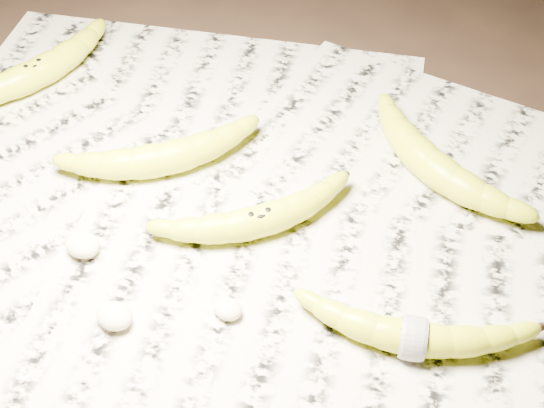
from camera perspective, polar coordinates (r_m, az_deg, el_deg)
The scene contains 11 objects.
ground at distance 0.77m, azimuth -0.37°, elevation -2.14°, with size 3.00×3.00×0.00m, color black.
newspaper_patch at distance 0.78m, azimuth -2.64°, elevation -1.67°, with size 0.90×0.70×0.01m, color #B6B09C.
banana_left_a at distance 0.97m, azimuth -17.50°, elevation 9.47°, with size 0.22×0.06×0.04m, color #B5B817, non-canonical shape.
banana_left_b at distance 0.82m, azimuth -8.22°, elevation 3.58°, with size 0.19×0.06×0.04m, color #B5B817, non-canonical shape.
banana_center at distance 0.75m, azimuth -0.99°, elevation -1.11°, with size 0.18×0.05×0.03m, color #B5B817, non-canonical shape.
banana_taped at distance 0.68m, azimuth 10.59°, elevation -9.73°, with size 0.19×0.05×0.03m, color #B5B817, non-canonical shape.
banana_upper_a at distance 0.83m, azimuth 11.82°, elevation 3.15°, with size 0.20×0.06×0.04m, color #B5B817, non-canonical shape.
measuring_tape at distance 0.68m, azimuth 10.59°, elevation -9.73°, with size 0.04×0.04×0.00m, color white.
flesh_chunk_a at distance 0.76m, azimuth -14.13°, elevation -2.80°, with size 0.04×0.03×0.02m, color beige.
flesh_chunk_b at distance 0.70m, azimuth -11.83°, elevation -8.07°, with size 0.03×0.03×0.02m, color beige.
flesh_chunk_c at distance 0.70m, azimuth -3.36°, elevation -7.71°, with size 0.03×0.02×0.02m, color beige.
Camera 1 is at (0.25, -0.44, 0.58)m, focal length 50.00 mm.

